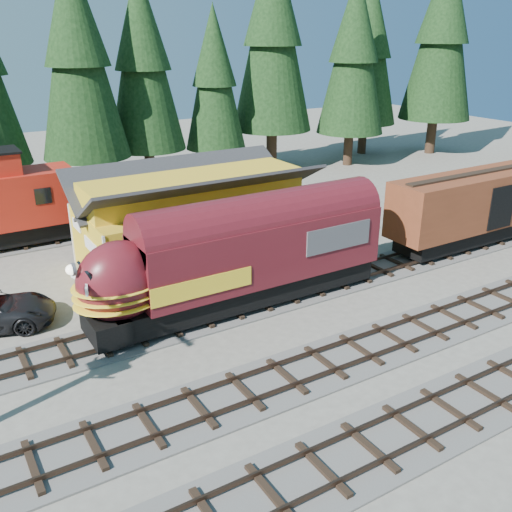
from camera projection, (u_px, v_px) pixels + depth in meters
ground at (307, 339)px, 23.84m from camera, size 120.00×120.00×0.00m
track_siding at (410, 260)px, 31.83m from camera, size 68.00×3.20×0.33m
track_main_south at (502, 301)px, 27.07m from camera, size 68.00×3.20×0.33m
depot at (195, 208)px, 31.07m from camera, size 12.80×7.00×5.30m
conifer_backdrop at (216, 57)px, 44.30m from camera, size 78.61×21.86×17.20m
locomotive at (232, 262)px, 25.49m from camera, size 14.70×2.92×4.00m
boxcar at (481, 204)px, 33.58m from camera, size 12.86×2.76×4.04m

